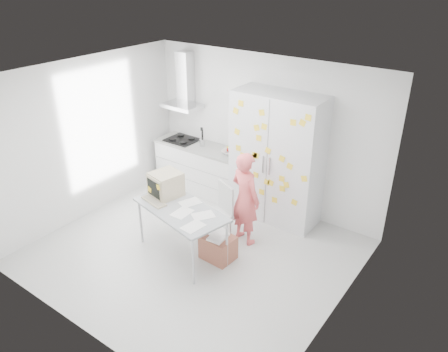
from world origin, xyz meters
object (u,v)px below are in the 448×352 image
Objects in this scene: person at (245,198)px; chair at (219,210)px; desk at (171,195)px; cardboard_box at (218,247)px.

chair is (-0.34, -0.21, -0.22)m from person.
person is 0.46m from chair.
desk is 0.81m from chair.
desk is 3.24× the size of cardboard_box.
person is 0.95× the size of desk.
desk is at bearing 55.84° from person.
desk is 1.06m from cardboard_box.
chair is (0.51, 0.54, -0.35)m from desk.
person is 1.14m from desk.
person is 3.08× the size of cardboard_box.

